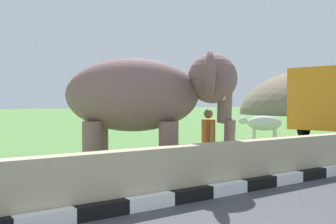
# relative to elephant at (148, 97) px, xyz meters

# --- Properties ---
(striped_curb) EXTENTS (16.20, 0.20, 0.24)m
(striped_curb) POSITION_rel_elephant_xyz_m (-2.65, -2.16, -1.82)
(striped_curb) COLOR white
(striped_curb) RESTS_ON ground_plane
(barrier_parapet) EXTENTS (28.00, 0.36, 1.00)m
(barrier_parapet) POSITION_rel_elephant_xyz_m (-0.30, -1.86, -1.44)
(barrier_parapet) COLOR tan
(barrier_parapet) RESTS_ON ground_plane
(elephant) EXTENTS (3.94, 3.61, 2.96)m
(elephant) POSITION_rel_elephant_xyz_m (0.00, 0.00, 0.00)
(elephant) COLOR #7F5C5B
(elephant) RESTS_ON ground_plane
(person_handler) EXTENTS (0.39, 0.63, 1.66)m
(person_handler) POSITION_rel_elephant_xyz_m (1.50, -0.41, -1.01)
(person_handler) COLOR navy
(person_handler) RESTS_ON ground_plane
(cow_near) EXTENTS (1.69, 1.57, 1.23)m
(cow_near) POSITION_rel_elephant_xyz_m (8.59, 4.08, -1.07)
(cow_near) COLOR beige
(cow_near) RESTS_ON ground_plane
(hill_east) EXTENTS (31.08, 24.86, 14.82)m
(hill_east) POSITION_rel_elephant_xyz_m (52.70, 29.53, -1.94)
(hill_east) COLOR #796A54
(hill_east) RESTS_ON ground_plane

